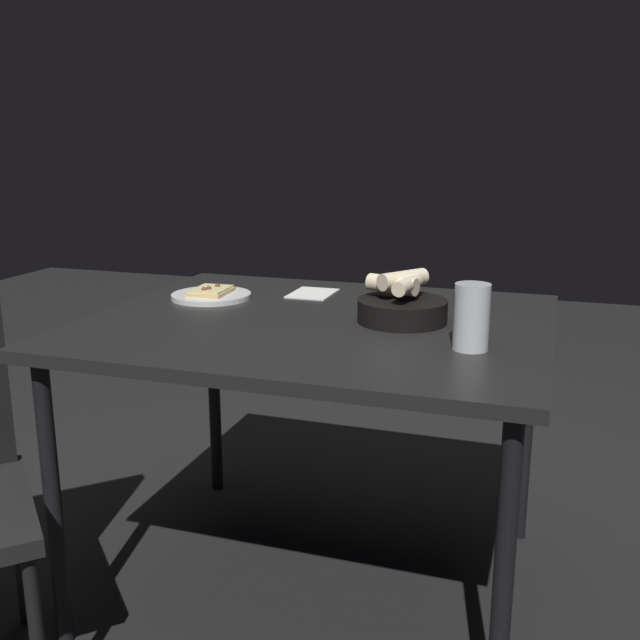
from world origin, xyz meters
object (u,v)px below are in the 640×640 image
beer_glass (471,321)px  bread_basket (402,306)px  pizza_plate (211,295)px  dining_table (318,342)px

beer_glass → bread_basket: bearing=-134.8°
pizza_plate → bread_basket: bread_basket is taller
dining_table → bread_basket: size_ratio=5.14×
dining_table → beer_glass: bearing=68.8°
bread_basket → beer_glass: size_ratio=1.54×
bread_basket → beer_glass: beer_glass is taller
bread_basket → beer_glass: 0.27m
beer_glass → dining_table: bearing=-111.2°
pizza_plate → bread_basket: (0.10, 0.58, 0.03)m
pizza_plate → beer_glass: beer_glass is taller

